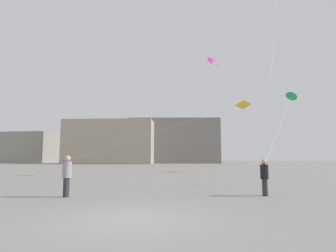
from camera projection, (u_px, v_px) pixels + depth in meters
ground_plane at (130, 220)px, 7.37m from camera, size 300.00×300.00×0.00m
person_in_black at (264, 176)px, 12.12m from camera, size 0.35×0.35×1.61m
person_in_purple at (65, 164)px, 31.73m from camera, size 0.36×0.36×1.66m
person_in_grey at (67, 174)px, 11.81m from camera, size 0.39×0.39×1.78m
kite_emerald_diamond at (292, 96)px, 32.98m from camera, size 10.65×21.62×8.41m
kite_amber_delta at (239, 106)px, 37.66m from camera, size 23.11×6.89×8.23m
kite_magenta_diamond at (213, 61)px, 26.78m from camera, size 1.26×14.32×10.47m
building_left_hall at (26, 148)px, 99.04m from camera, size 24.98×19.16×10.44m
building_centre_hall at (112, 143)px, 80.06m from camera, size 24.71×15.01×12.20m
building_right_hall at (174, 142)px, 89.72m from camera, size 28.39×18.59×13.71m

